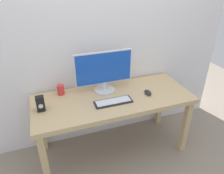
{
  "coord_description": "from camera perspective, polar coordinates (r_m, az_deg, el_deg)",
  "views": [
    {
      "loc": [
        -0.63,
        -1.74,
        1.85
      ],
      "look_at": [
        -0.01,
        0.0,
        0.83
      ],
      "focal_mm": 34.08,
      "sensor_mm": 36.0,
      "label": 1
    }
  ],
  "objects": [
    {
      "name": "ground_plane",
      "position": [
        2.61,
        0.29,
        -16.1
      ],
      "size": [
        6.0,
        6.0,
        0.0
      ],
      "primitive_type": "plane",
      "color": "gray"
    },
    {
      "name": "wall_back",
      "position": [
        2.22,
        -3.02,
        19.9
      ],
      "size": [
        3.04,
        0.04,
        3.0
      ],
      "primitive_type": "cube",
      "color": "silver",
      "rests_on": "ground_plane"
    },
    {
      "name": "desk",
      "position": [
        2.21,
        0.33,
        -4.47
      ],
      "size": [
        1.62,
        0.66,
        0.71
      ],
      "color": "tan",
      "rests_on": "ground_plane"
    },
    {
      "name": "monitor",
      "position": [
        2.19,
        -2.21,
        4.37
      ],
      "size": [
        0.6,
        0.22,
        0.44
      ],
      "color": "silver",
      "rests_on": "desk"
    },
    {
      "name": "keyboard_primary",
      "position": [
        2.08,
        0.35,
        -3.99
      ],
      "size": [
        0.37,
        0.12,
        0.02
      ],
      "color": "#232328",
      "rests_on": "desk"
    },
    {
      "name": "mouse",
      "position": [
        2.24,
        9.61,
        -1.45
      ],
      "size": [
        0.07,
        0.11,
        0.04
      ],
      "primitive_type": "ellipsoid",
      "rotation": [
        0.0,
        0.0,
        -0.03
      ],
      "color": "#232328",
      "rests_on": "desk"
    },
    {
      "name": "audio_controller",
      "position": [
        2.04,
        -18.65,
        -4.22
      ],
      "size": [
        0.07,
        0.07,
        0.15
      ],
      "color": "black",
      "rests_on": "desk"
    },
    {
      "name": "coffee_mug",
      "position": [
        2.26,
        -13.59,
        -0.74
      ],
      "size": [
        0.07,
        0.07,
        0.1
      ],
      "primitive_type": "cylinder",
      "color": "red",
      "rests_on": "desk"
    }
  ]
}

